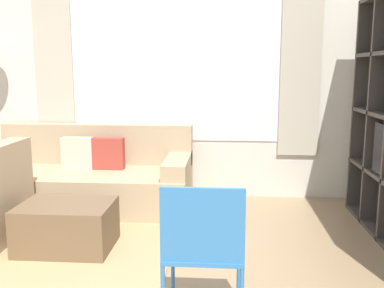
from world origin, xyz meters
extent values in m
cube|color=silver|center=(0.00, 3.13, 1.35)|extent=(5.64, 0.07, 2.70)
cube|color=white|center=(0.00, 3.09, 1.45)|extent=(2.44, 0.01, 1.60)
cube|color=beige|center=(-1.39, 3.08, 1.45)|extent=(0.44, 0.03, 1.90)
cube|color=beige|center=(1.39, 3.08, 1.45)|extent=(0.44, 0.03, 1.90)
cube|color=tan|center=(-1.08, 1.63, 0.01)|extent=(2.47, 2.03, 0.01)
cube|color=#3D3833|center=(2.05, 2.74, 1.06)|extent=(0.35, 0.04, 2.12)
cube|color=#232328|center=(2.03, 2.51, 0.59)|extent=(0.08, 0.08, 0.09)
cube|color=tan|center=(-0.88, 2.56, 0.20)|extent=(2.16, 0.95, 0.40)
cube|color=tan|center=(-0.88, 2.95, 0.62)|extent=(2.16, 0.18, 0.45)
cube|color=tan|center=(-1.84, 2.56, 0.48)|extent=(0.24, 0.89, 0.16)
cube|color=tan|center=(0.08, 2.56, 0.48)|extent=(0.24, 0.89, 0.16)
cube|color=#AD3D33|center=(-0.68, 2.67, 0.57)|extent=(0.34, 0.12, 0.34)
cube|color=beige|center=(-1.01, 2.67, 0.57)|extent=(0.34, 0.13, 0.34)
cube|color=brown|center=(-0.71, 1.48, 0.19)|extent=(0.74, 0.54, 0.39)
cylinder|color=#3375B7|center=(0.66, 0.77, 0.22)|extent=(0.02, 0.02, 0.44)
cylinder|color=#3375B7|center=(0.25, 0.77, 0.22)|extent=(0.02, 0.02, 0.44)
cube|color=#3375B7|center=(0.46, 0.55, 0.45)|extent=(0.44, 0.46, 0.02)
cube|color=#3375B7|center=(0.46, 0.34, 0.66)|extent=(0.44, 0.02, 0.40)
camera|label=1|loc=(0.56, -1.75, 1.45)|focal=40.00mm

